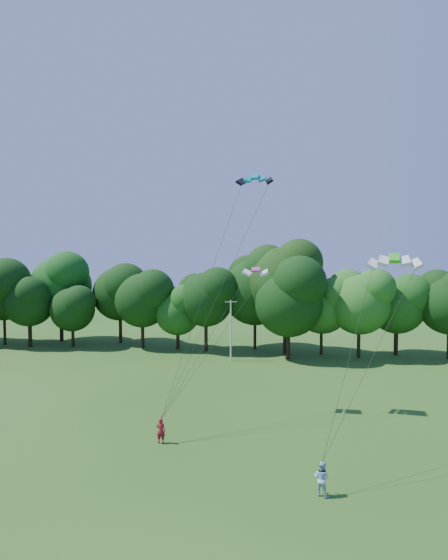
# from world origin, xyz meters

# --- Properties ---
(ground) EXTENTS (160.00, 160.00, 0.00)m
(ground) POSITION_xyz_m (0.00, 0.00, 0.00)
(ground) COLOR #204E15
(ground) RESTS_ON ground
(utility_pole) EXTENTS (1.36, 0.65, 7.25)m
(utility_pole) POSITION_xyz_m (-3.74, 31.29, 3.76)
(utility_pole) COLOR silver
(utility_pole) RESTS_ON ground
(kite_flyer_left) EXTENTS (0.64, 0.43, 1.69)m
(kite_flyer_left) POSITION_xyz_m (-3.57, 7.55, 0.85)
(kite_flyer_left) COLOR maroon
(kite_flyer_left) RESTS_ON ground
(kite_flyer_right) EXTENTS (1.09, 1.00, 1.80)m
(kite_flyer_right) POSITION_xyz_m (6.82, 3.36, 0.90)
(kite_flyer_right) COLOR #A8CDE9
(kite_flyer_right) RESTS_ON ground
(kite_teal) EXTENTS (2.75, 1.23, 0.65)m
(kite_teal) POSITION_xyz_m (1.59, 14.91, 18.59)
(kite_teal) COLOR #047D93
(kite_teal) RESTS_ON ground
(kite_green) EXTENTS (3.21, 1.75, 0.64)m
(kite_green) POSITION_xyz_m (11.04, 9.17, 12.26)
(kite_green) COLOR green
(kite_green) RESTS_ON ground
(kite_pink) EXTENTS (2.07, 1.08, 0.40)m
(kite_pink) POSITION_xyz_m (1.63, 15.01, 11.35)
(kite_pink) COLOR #CB3892
(kite_pink) RESTS_ON ground
(tree_back_west) EXTENTS (9.73, 9.73, 14.15)m
(tree_back_west) POSITION_xyz_m (-30.67, 38.07, 8.84)
(tree_back_west) COLOR #352515
(tree_back_west) RESTS_ON ground
(tree_back_center) EXTENTS (10.56, 10.56, 15.36)m
(tree_back_center) POSITION_xyz_m (2.22, 36.73, 9.59)
(tree_back_center) COLOR #341D14
(tree_back_center) RESTS_ON ground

